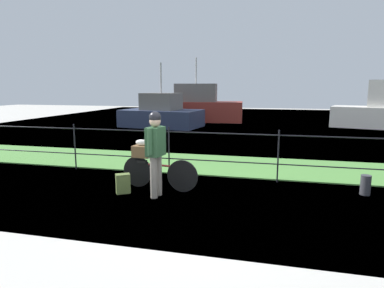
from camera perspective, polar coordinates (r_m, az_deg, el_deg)
ground_plane at (r=5.99m, az=1.84°, el=-11.17°), size 60.00×60.00×0.00m
grass_strip at (r=9.24m, az=6.27°, el=-3.63°), size 27.00×2.40×0.03m
harbor_water at (r=19.03m, az=10.24°, el=3.09°), size 30.00×30.00×0.00m
iron_fence at (r=7.80m, az=5.06°, el=-0.92°), size 18.04×0.04×1.20m
bicycle_main at (r=7.09m, az=-5.74°, el=-4.92°), size 1.71×0.27×0.67m
wooden_crate at (r=7.17m, az=-8.57°, el=-1.23°), size 0.39×0.33×0.25m
terrier_dog at (r=7.12m, az=-8.43°, el=0.34°), size 0.32×0.17×0.18m
cyclist_person at (r=6.48m, az=-6.25°, el=-0.42°), size 0.31×0.54×1.68m
backpack_on_paving at (r=6.96m, az=-11.72°, el=-6.64°), size 0.33×0.30×0.40m
mooring_bollard at (r=7.57m, az=27.54°, el=-6.24°), size 0.20×0.20×0.40m
moored_boat_near at (r=21.20m, az=0.69°, el=6.28°), size 5.95×2.48×3.96m
moored_boat_far at (r=18.28m, az=-5.25°, el=5.07°), size 4.49×2.94×3.43m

